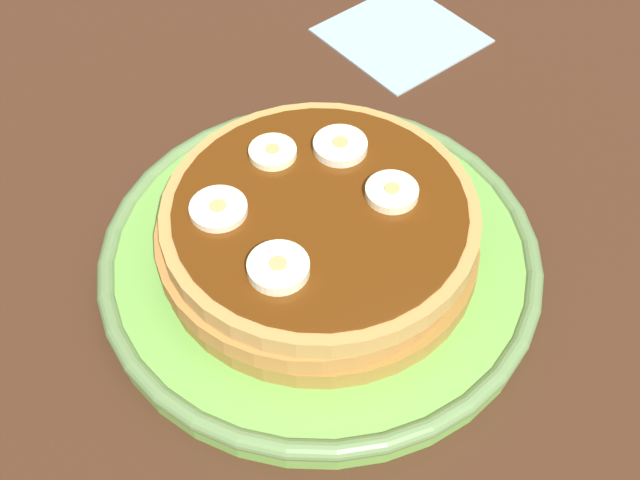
% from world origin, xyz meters
% --- Properties ---
extents(ground_plane, '(1.40, 1.40, 0.03)m').
position_xyz_m(ground_plane, '(0.00, 0.00, -0.01)').
color(ground_plane, '#422616').
extents(plate, '(0.28, 0.28, 0.02)m').
position_xyz_m(plate, '(0.00, 0.00, 0.01)').
color(plate, '#72B74C').
rests_on(plate, ground_plane).
extents(pancake_stack, '(0.20, 0.20, 0.04)m').
position_xyz_m(pancake_stack, '(-0.00, 0.00, 0.04)').
color(pancake_stack, olive).
rests_on(pancake_stack, plate).
extents(banana_slice_0, '(0.03, 0.03, 0.01)m').
position_xyz_m(banana_slice_0, '(0.05, 0.01, 0.06)').
color(banana_slice_0, '#ECF1B8').
rests_on(banana_slice_0, pancake_stack).
extents(banana_slice_1, '(0.03, 0.03, 0.01)m').
position_xyz_m(banana_slice_1, '(0.02, 0.05, 0.06)').
color(banana_slice_1, '#F3E2BC').
rests_on(banana_slice_1, pancake_stack).
extents(banana_slice_2, '(0.04, 0.04, 0.01)m').
position_xyz_m(banana_slice_2, '(-0.03, 0.04, 0.06)').
color(banana_slice_2, '#ECF0C5').
rests_on(banana_slice_2, pancake_stack).
extents(banana_slice_3, '(0.03, 0.03, 0.01)m').
position_xyz_m(banana_slice_3, '(-0.01, -0.04, 0.06)').
color(banana_slice_3, '#FAEAB7').
rests_on(banana_slice_3, pancake_stack).
extents(banana_slice_4, '(0.03, 0.03, 0.01)m').
position_xyz_m(banana_slice_4, '(0.04, -0.03, 0.06)').
color(banana_slice_4, beige).
rests_on(banana_slice_4, pancake_stack).
extents(napkin, '(0.13, 0.13, 0.00)m').
position_xyz_m(napkin, '(0.19, -0.17, 0.00)').
color(napkin, '#99B2BF').
rests_on(napkin, ground_plane).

